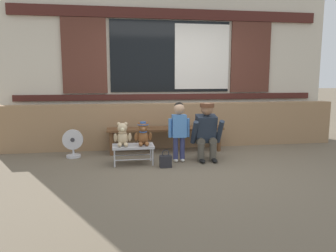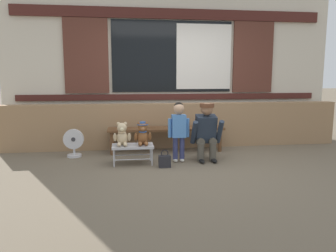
{
  "view_description": "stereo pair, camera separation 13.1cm",
  "coord_description": "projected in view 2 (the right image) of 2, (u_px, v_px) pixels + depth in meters",
  "views": [
    {
      "loc": [
        -1.12,
        -4.71,
        1.36
      ],
      "look_at": [
        -0.27,
        0.54,
        0.55
      ],
      "focal_mm": 34.88,
      "sensor_mm": 36.0,
      "label": 1
    },
    {
      "loc": [
        -0.99,
        -4.73,
        1.36
      ],
      "look_at": [
        -0.27,
        0.54,
        0.55
      ],
      "focal_mm": 34.88,
      "sensor_mm": 36.0,
      "label": 2
    }
  ],
  "objects": [
    {
      "name": "handbag_on_ground",
      "position": [
        165.0,
        161.0,
        4.92
      ],
      "size": [
        0.18,
        0.11,
        0.27
      ],
      "color": "#232328",
      "rests_on": "ground"
    },
    {
      "name": "ground_plane",
      "position": [
        190.0,
        166.0,
        4.98
      ],
      "size": [
        60.0,
        60.0,
        0.0
      ],
      "primitive_type": "plane",
      "color": "brown"
    },
    {
      "name": "floor_fan",
      "position": [
        74.0,
        143.0,
        5.54
      ],
      "size": [
        0.34,
        0.24,
        0.48
      ],
      "color": "silver",
      "rests_on": "ground"
    },
    {
      "name": "wooden_bench_long",
      "position": [
        166.0,
        131.0,
        5.93
      ],
      "size": [
        2.1,
        0.4,
        0.44
      ],
      "color": "brown",
      "rests_on": "ground"
    },
    {
      "name": "teddy_bear_with_hat",
      "position": [
        143.0,
        134.0,
        5.09
      ],
      "size": [
        0.28,
        0.27,
        0.36
      ],
      "color": "brown",
      "rests_on": "small_display_bench"
    },
    {
      "name": "shop_facade",
      "position": [
        172.0,
        57.0,
        6.61
      ],
      "size": [
        6.59,
        0.26,
        3.48
      ],
      "color": "beige",
      "rests_on": "ground"
    },
    {
      "name": "adult_crouching",
      "position": [
        206.0,
        131.0,
        5.28
      ],
      "size": [
        0.5,
        0.49,
        0.95
      ],
      "color": "#4C473D",
      "rests_on": "ground"
    },
    {
      "name": "teddy_bear_plain",
      "position": [
        122.0,
        135.0,
        5.05
      ],
      "size": [
        0.28,
        0.26,
        0.36
      ],
      "color": "#CCB289",
      "rests_on": "small_display_bench"
    },
    {
      "name": "child_standing",
      "position": [
        179.0,
        125.0,
        5.18
      ],
      "size": [
        0.35,
        0.18,
        0.96
      ],
      "color": "navy",
      "rests_on": "ground"
    },
    {
      "name": "brick_low_wall",
      "position": [
        175.0,
        125.0,
        6.31
      ],
      "size": [
        6.46,
        0.25,
        0.85
      ],
      "primitive_type": "cube",
      "color": "#997551",
      "rests_on": "ground"
    },
    {
      "name": "small_display_bench",
      "position": [
        133.0,
        147.0,
        5.1
      ],
      "size": [
        0.64,
        0.36,
        0.3
      ],
      "color": "#BCBCC1",
      "rests_on": "ground"
    }
  ]
}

